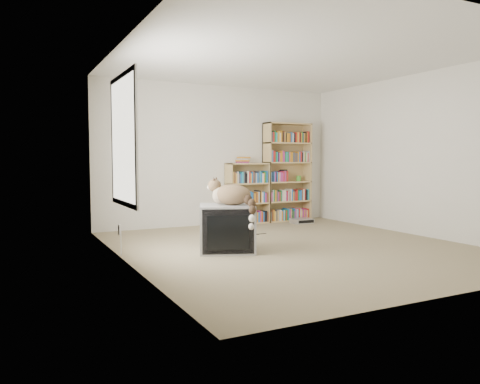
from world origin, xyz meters
name	(u,v)px	position (x,y,z in m)	size (l,w,h in m)	color
floor	(295,247)	(0.00, 0.00, 0.00)	(4.50, 5.00, 0.01)	gray
wall_back	(219,155)	(0.00, 2.50, 1.25)	(4.50, 0.02, 2.50)	silver
wall_front	(460,151)	(0.00, -2.50, 1.25)	(4.50, 0.02, 2.50)	silver
wall_left	(127,153)	(-2.25, 0.00, 1.25)	(0.02, 5.00, 2.50)	silver
wall_right	(418,155)	(2.25, 0.00, 1.25)	(0.02, 5.00, 2.50)	silver
ceiling	(297,58)	(0.00, 0.00, 2.50)	(4.50, 5.00, 0.02)	white
window	(123,140)	(-2.24, 0.20, 1.40)	(0.02, 1.22, 1.52)	white
crt_tv	(227,228)	(-0.94, 0.16, 0.30)	(0.87, 0.83, 0.60)	gray
cat	(235,198)	(-0.88, 0.05, 0.70)	(0.59, 0.80, 0.58)	#382317
bookcase_tall	(287,175)	(1.36, 2.36, 0.88)	(0.93, 0.30, 1.87)	tan
bookcase_short	(247,196)	(0.51, 2.36, 0.51)	(0.81, 0.30, 1.11)	tan
book_stack	(243,160)	(0.42, 2.38, 1.17)	(0.20, 0.26, 0.11)	red
green_mug	(298,178)	(1.61, 2.34, 0.81)	(0.09, 0.09, 0.10)	green
framed_print	(284,175)	(1.34, 2.44, 0.87)	(0.17, 0.01, 0.22)	black
dvd_player	(302,221)	(1.42, 1.93, 0.04)	(0.38, 0.27, 0.09)	#B4B5B9
wall_outlet	(119,230)	(-2.24, 0.50, 0.32)	(0.01, 0.08, 0.13)	silver
floor_cables	(266,232)	(0.30, 1.31, 0.00)	(1.20, 0.70, 0.01)	black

